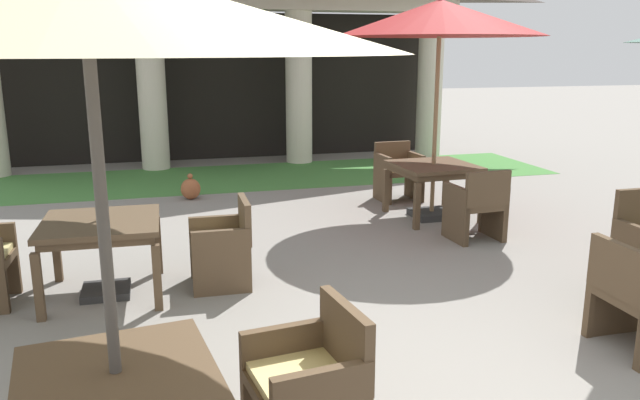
{
  "coord_description": "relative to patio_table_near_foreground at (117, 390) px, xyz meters",
  "views": [
    {
      "loc": [
        -1.42,
        -3.09,
        2.19
      ],
      "look_at": [
        0.07,
        2.45,
        0.8
      ],
      "focal_mm": 35.17,
      "sensor_mm": 36.0,
      "label": 1
    }
  ],
  "objects": [
    {
      "name": "patio_chair_mid_left_south",
      "position": [
        3.83,
        3.54,
        -0.21
      ],
      "size": [
        0.6,
        0.55,
        0.86
      ],
      "rotation": [
        0.0,
        0.0,
        0.06
      ],
      "color": "brown",
      "rests_on": "ground"
    },
    {
      "name": "lawn_strip",
      "position": [
        1.65,
        7.95,
        -0.62
      ],
      "size": [
        11.28,
        2.4,
        0.01
      ],
      "primitive_type": "cube",
      "color": "#47843D",
      "rests_on": "ground"
    },
    {
      "name": "patio_chair_mid_right_east",
      "position": [
        0.81,
        2.86,
        -0.23
      ],
      "size": [
        0.55,
        0.58,
        0.83
      ],
      "rotation": [
        0.0,
        0.0,
        1.55
      ],
      "color": "brown",
      "rests_on": "ground"
    },
    {
      "name": "patio_umbrella_near_foreground",
      "position": [
        0.0,
        -0.0,
        1.71
      ],
      "size": [
        2.67,
        2.67,
        2.61
      ],
      "color": "#2D2D2D",
      "rests_on": "ground"
    },
    {
      "name": "patio_table_near_foreground",
      "position": [
        0.0,
        0.0,
        0.0
      ],
      "size": [
        1.02,
        1.02,
        0.72
      ],
      "rotation": [
        0.0,
        0.0,
        0.13
      ],
      "color": "brown",
      "rests_on": "ground"
    },
    {
      "name": "patio_umbrella_mid_right",
      "position": [
        -0.26,
        2.88,
        1.87
      ],
      "size": [
        2.27,
        2.27,
        2.76
      ],
      "color": "#2D2D2D",
      "rests_on": "ground"
    },
    {
      "name": "patio_chair_near_foreground_east",
      "position": [
        0.97,
        0.13,
        -0.21
      ],
      "size": [
        0.62,
        0.66,
        0.87
      ],
      "rotation": [
        0.0,
        0.0,
        -4.58
      ],
      "color": "brown",
      "rests_on": "ground"
    },
    {
      "name": "patio_table_mid_right",
      "position": [
        -0.26,
        2.88,
        -0.01
      ],
      "size": [
        1.03,
        1.03,
        0.7
      ],
      "rotation": [
        0.0,
        0.0,
        -0.02
      ],
      "color": "brown",
      "rests_on": "ground"
    },
    {
      "name": "terracotta_urn",
      "position": [
        0.74,
        6.5,
        -0.46
      ],
      "size": [
        0.29,
        0.29,
        0.39
      ],
      "color": "#9E5633",
      "rests_on": "ground"
    },
    {
      "name": "patio_umbrella_mid_left",
      "position": [
        3.77,
        4.6,
        1.92
      ],
      "size": [
        2.63,
        2.63,
        2.85
      ],
      "color": "#2D2D2D",
      "rests_on": "ground"
    },
    {
      "name": "patio_chair_mid_left_north",
      "position": [
        3.71,
        5.67,
        -0.21
      ],
      "size": [
        0.62,
        0.58,
        0.84
      ],
      "rotation": [
        0.0,
        0.0,
        -3.08
      ],
      "color": "brown",
      "rests_on": "ground"
    },
    {
      "name": "patio_table_mid_left",
      "position": [
        3.77,
        4.6,
        0.0
      ],
      "size": [
        1.05,
        1.05,
        0.72
      ],
      "rotation": [
        0.0,
        0.0,
        0.06
      ],
      "color": "brown",
      "rests_on": "ground"
    }
  ]
}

